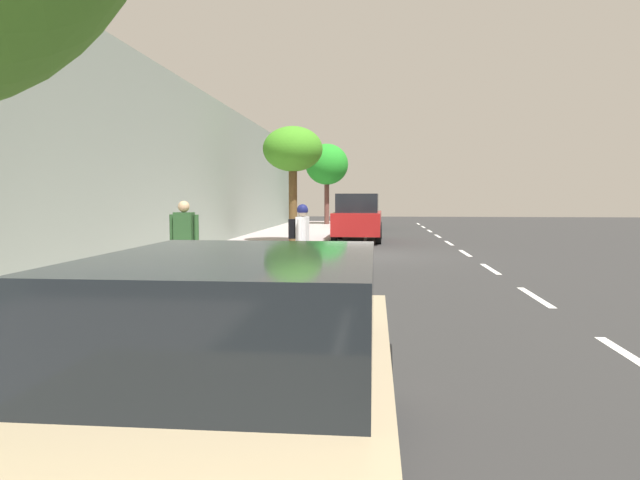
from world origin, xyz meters
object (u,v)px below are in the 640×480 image
at_px(cyclist_with_backpack, 301,233).
at_px(street_tree_mid_block, 293,151).
at_px(parked_sedan_green_nearest, 362,216).
at_px(bicycle_at_curb, 309,265).
at_px(parked_suv_red_second, 358,217).
at_px(fire_hydrant, 261,261).
at_px(pedestrian_on_phone, 184,236).
at_px(parked_sedan_tan_mid, 239,385).
at_px(street_tree_near_cyclist, 327,165).

distance_m(cyclist_with_backpack, street_tree_mid_block, 9.30).
distance_m(parked_sedan_green_nearest, bicycle_at_curb, 21.38).
bearing_deg(parked_suv_red_second, fire_hydrant, 82.74).
bearing_deg(fire_hydrant, pedestrian_on_phone, 9.05).
bearing_deg(pedestrian_on_phone, parked_sedan_green_nearest, -97.78).
bearing_deg(parked_sedan_green_nearest, parked_sedan_tan_mid, 90.01).
distance_m(parked_sedan_tan_mid, bicycle_at_curb, 9.21).
xyz_separation_m(street_tree_mid_block, pedestrian_on_phone, (0.73, 10.36, -2.54)).
relative_size(parked_suv_red_second, street_tree_near_cyclist, 0.92).
bearing_deg(fire_hydrant, street_tree_near_cyclist, -88.22).
distance_m(bicycle_at_curb, fire_hydrant, 1.24).
bearing_deg(bicycle_at_curb, street_tree_mid_block, -79.72).
bearing_deg(parked_sedan_green_nearest, cyclist_with_backpack, 87.59).
bearing_deg(street_tree_near_cyclist, parked_suv_red_second, 100.69).
xyz_separation_m(parked_suv_red_second, fire_hydrant, (1.61, 12.62, -0.48)).
bearing_deg(street_tree_mid_block, parked_suv_red_second, -133.74).
bearing_deg(cyclist_with_backpack, parked_sedan_tan_mid, 95.23).
xyz_separation_m(bicycle_at_curb, street_tree_near_cyclist, (1.68, -24.47, 3.54)).
height_order(bicycle_at_curb, cyclist_with_backpack, cyclist_with_backpack).
height_order(pedestrian_on_phone, fire_hydrant, pedestrian_on_phone).
bearing_deg(parked_sedan_green_nearest, fire_hydrant, 86.01).
xyz_separation_m(parked_sedan_tan_mid, fire_hydrant, (1.55, -8.33, -0.20)).
height_order(parked_sedan_green_nearest, fire_hydrant, parked_sedan_green_nearest).
relative_size(parked_sedan_green_nearest, street_tree_mid_block, 1.02).
relative_size(parked_sedan_green_nearest, bicycle_at_curb, 2.58).
xyz_separation_m(parked_sedan_green_nearest, pedestrian_on_phone, (3.07, 22.45, 0.30)).
relative_size(parked_sedan_tan_mid, fire_hydrant, 5.24).
bearing_deg(parked_sedan_tan_mid, fire_hydrant, -79.45).
relative_size(parked_sedan_green_nearest, cyclist_with_backpack, 2.63).
relative_size(cyclist_with_backpack, street_tree_mid_block, 0.39).
distance_m(bicycle_at_curb, street_tree_mid_block, 9.96).
xyz_separation_m(parked_sedan_green_nearest, street_tree_near_cyclist, (2.34, -3.11, 3.16)).
relative_size(parked_sedan_green_nearest, pedestrian_on_phone, 2.70).
xyz_separation_m(cyclist_with_backpack, street_tree_mid_block, (1.46, -8.82, 2.56)).
xyz_separation_m(street_tree_near_cyclist, pedestrian_on_phone, (0.73, 25.56, -2.86)).
distance_m(parked_sedan_tan_mid, pedestrian_on_phone, 8.65).
bearing_deg(street_tree_near_cyclist, bicycle_at_curb, 93.93).
height_order(parked_sedan_green_nearest, parked_sedan_tan_mid, same).
height_order(parked_sedan_green_nearest, pedestrian_on_phone, pedestrian_on_phone).
bearing_deg(parked_suv_red_second, parked_sedan_tan_mid, 89.84).
relative_size(bicycle_at_curb, street_tree_near_cyclist, 0.34).
bearing_deg(cyclist_with_backpack, street_tree_mid_block, -80.62).
distance_m(parked_suv_red_second, parked_sedan_tan_mid, 20.95).
distance_m(parked_suv_red_second, street_tree_mid_block, 4.31).
xyz_separation_m(street_tree_mid_block, fire_hydrant, (-0.79, 10.12, -3.05)).
distance_m(street_tree_near_cyclist, pedestrian_on_phone, 25.73).
relative_size(cyclist_with_backpack, street_tree_near_cyclist, 0.33).
height_order(parked_sedan_green_nearest, parked_suv_red_second, parked_suv_red_second).
bearing_deg(parked_sedan_green_nearest, pedestrian_on_phone, 82.22).
bearing_deg(pedestrian_on_phone, parked_suv_red_second, -103.67).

